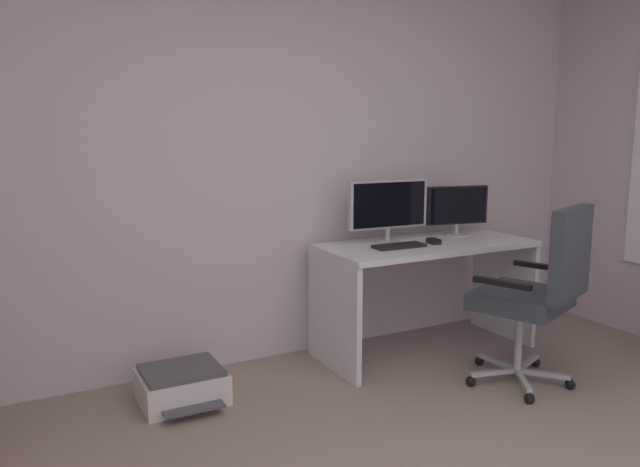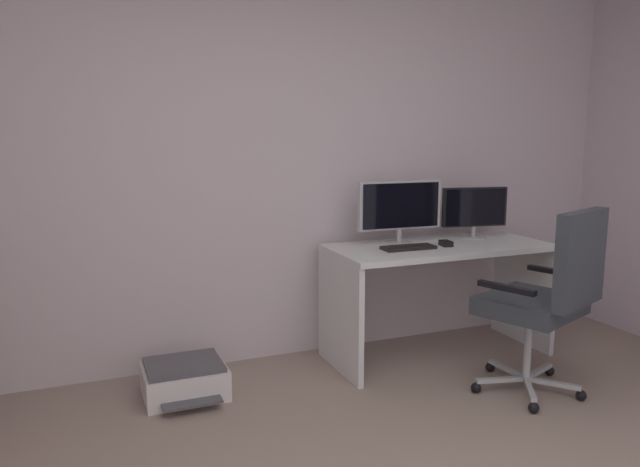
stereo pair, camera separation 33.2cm
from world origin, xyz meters
name	(u,v)px [view 1 (the left image)]	position (x,y,z in m)	size (l,w,h in m)	color
wall_back	(246,160)	(0.00, 2.37, 1.30)	(5.36, 0.10, 2.61)	silver
desk	(426,272)	(1.09, 1.93, 0.55)	(1.45, 0.64, 0.75)	silver
monitor_main	(388,206)	(0.86, 2.05, 0.99)	(0.58, 0.18, 0.41)	#B2B5B7
monitor_secondary	(457,207)	(1.45, 2.05, 0.95)	(0.46, 0.18, 0.35)	#B2B5B7
keyboard	(399,246)	(0.83, 1.87, 0.76)	(0.34, 0.13, 0.02)	black
computer_mouse	(434,241)	(1.11, 1.87, 0.77)	(0.06, 0.10, 0.03)	black
office_chair	(539,287)	(1.30, 1.15, 0.60)	(0.68, 0.70, 1.08)	#B7BABC
printer	(182,385)	(-0.58, 1.92, 0.09)	(0.46, 0.47, 0.19)	silver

